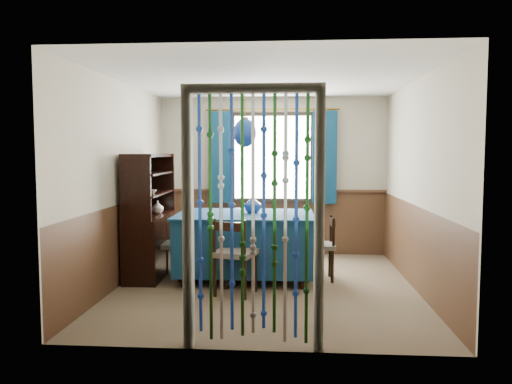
# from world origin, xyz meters

# --- Properties ---
(floor) EXTENTS (4.00, 4.00, 0.00)m
(floor) POSITION_xyz_m (0.00, 0.00, 0.00)
(floor) COLOR brown
(floor) RESTS_ON ground
(ceiling) EXTENTS (4.00, 4.00, 0.00)m
(ceiling) POSITION_xyz_m (0.00, 0.00, 2.50)
(ceiling) COLOR silver
(ceiling) RESTS_ON ground
(wall_back) EXTENTS (3.60, 0.00, 3.60)m
(wall_back) POSITION_xyz_m (0.00, 2.00, 1.25)
(wall_back) COLOR #BBB199
(wall_back) RESTS_ON ground
(wall_front) EXTENTS (3.60, 0.00, 3.60)m
(wall_front) POSITION_xyz_m (0.00, -2.00, 1.25)
(wall_front) COLOR #BBB199
(wall_front) RESTS_ON ground
(wall_left) EXTENTS (0.00, 4.00, 4.00)m
(wall_left) POSITION_xyz_m (-1.80, 0.00, 1.25)
(wall_left) COLOR #BBB199
(wall_left) RESTS_ON ground
(wall_right) EXTENTS (0.00, 4.00, 4.00)m
(wall_right) POSITION_xyz_m (1.80, 0.00, 1.25)
(wall_right) COLOR #BBB199
(wall_right) RESTS_ON ground
(wainscot_back) EXTENTS (3.60, 0.00, 3.60)m
(wainscot_back) POSITION_xyz_m (0.00, 1.99, 0.50)
(wainscot_back) COLOR #4A2E1C
(wainscot_back) RESTS_ON ground
(wainscot_front) EXTENTS (3.60, 0.00, 3.60)m
(wainscot_front) POSITION_xyz_m (0.00, -1.99, 0.50)
(wainscot_front) COLOR #4A2E1C
(wainscot_front) RESTS_ON ground
(wainscot_left) EXTENTS (0.00, 4.00, 4.00)m
(wainscot_left) POSITION_xyz_m (-1.79, 0.00, 0.50)
(wainscot_left) COLOR #4A2E1C
(wainscot_left) RESTS_ON ground
(wainscot_right) EXTENTS (0.00, 4.00, 4.00)m
(wainscot_right) POSITION_xyz_m (1.79, 0.00, 0.50)
(wainscot_right) COLOR #4A2E1C
(wainscot_right) RESTS_ON ground
(window) EXTENTS (1.32, 0.12, 1.42)m
(window) POSITION_xyz_m (0.00, 1.95, 1.55)
(window) COLOR black
(window) RESTS_ON wall_back
(doorway) EXTENTS (1.16, 0.12, 2.18)m
(doorway) POSITION_xyz_m (0.00, -1.94, 1.05)
(doorway) COLOR silver
(doorway) RESTS_ON ground
(dining_table) EXTENTS (1.77, 1.24, 0.85)m
(dining_table) POSITION_xyz_m (-0.28, 0.35, 0.48)
(dining_table) COLOR #0F3250
(dining_table) RESTS_ON floor
(chair_near) EXTENTS (0.54, 0.52, 0.89)m
(chair_near) POSITION_xyz_m (-0.34, -0.40, 0.47)
(chair_near) COLOR black
(chair_near) RESTS_ON floor
(chair_far) EXTENTS (0.50, 0.49, 0.85)m
(chair_far) POSITION_xyz_m (-0.34, 1.07, 0.45)
(chair_far) COLOR black
(chair_far) RESTS_ON floor
(chair_left) EXTENTS (0.44, 0.45, 0.81)m
(chair_left) POSITION_xyz_m (-1.25, 0.30, 0.43)
(chair_left) COLOR black
(chair_left) RESTS_ON floor
(chair_right) EXTENTS (0.39, 0.41, 0.82)m
(chair_right) POSITION_xyz_m (0.70, 0.36, 0.44)
(chair_right) COLOR black
(chair_right) RESTS_ON floor
(sideboard) EXTENTS (0.47, 1.25, 1.61)m
(sideboard) POSITION_xyz_m (-1.57, 0.43, 0.57)
(sideboard) COLOR black
(sideboard) RESTS_ON floor
(pendant_lamp) EXTENTS (0.29, 0.29, 0.80)m
(pendant_lamp) POSITION_xyz_m (-0.28, 0.35, 1.88)
(pendant_lamp) COLOR olive
(pendant_lamp) RESTS_ON ceiling
(vase_table) EXTENTS (0.22, 0.22, 0.21)m
(vase_table) POSITION_xyz_m (-0.19, 0.44, 0.95)
(vase_table) COLOR navy
(vase_table) RESTS_ON dining_table
(bowl_shelf) EXTENTS (0.27, 0.27, 0.06)m
(bowl_shelf) POSITION_xyz_m (-1.51, 0.23, 1.13)
(bowl_shelf) COLOR beige
(bowl_shelf) RESTS_ON sideboard
(vase_sideboard) EXTENTS (0.22, 0.22, 0.19)m
(vase_sideboard) POSITION_xyz_m (-1.51, 0.63, 0.90)
(vase_sideboard) COLOR beige
(vase_sideboard) RESTS_ON sideboard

